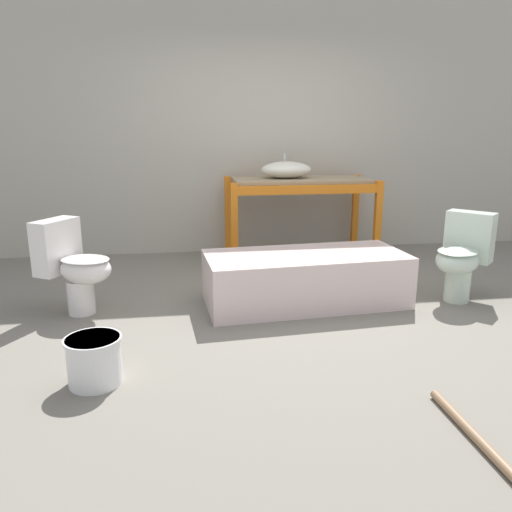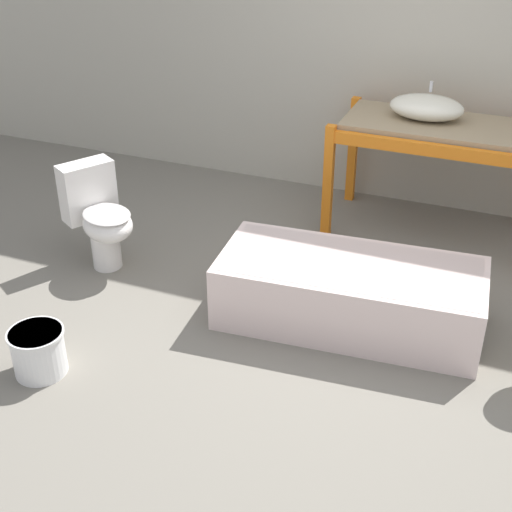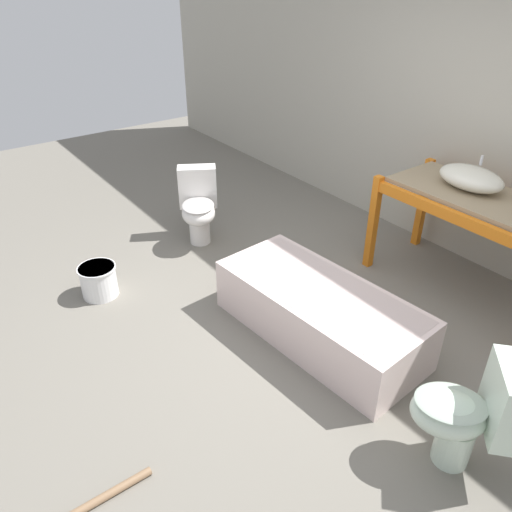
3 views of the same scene
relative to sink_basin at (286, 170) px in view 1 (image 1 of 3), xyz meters
The scene contains 9 objects.
ground_plane 1.90m from the sink_basin, 98.68° to the right, with size 12.00×12.00×0.00m, color slate.
warehouse_wall_rear 0.82m from the sink_basin, 115.07° to the left, with size 10.80×0.08×3.20m.
shelving_rack 0.29m from the sink_basin, 12.96° to the right, with size 1.62×0.79×0.92m.
sink_basin is the anchor object (origin of this frame).
bathtub_main 1.68m from the sink_basin, 95.06° to the right, with size 1.72×0.85×0.44m.
toilet_near 2.55m from the sink_basin, 144.22° to the right, with size 0.68×0.60×0.75m.
toilet_far 2.10m from the sink_basin, 53.09° to the right, with size 0.67×0.65×0.75m.
bucket_white 3.27m from the sink_basin, 122.16° to the right, with size 0.33×0.33×0.29m.
loose_pipe 3.63m from the sink_basin, 86.58° to the right, with size 0.05×0.75×0.05m.
Camera 1 is at (-0.89, -3.84, 1.45)m, focal length 35.00 mm.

